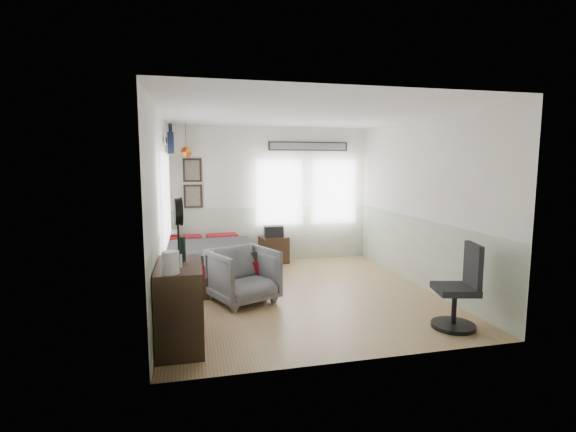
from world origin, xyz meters
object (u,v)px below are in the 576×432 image
Objects in this scene: dresser at (180,304)px; nightstand at (274,250)px; task_chair at (460,294)px; bed at (211,263)px; armchair at (243,275)px.

dresser reaches higher than nightstand.
dresser is 3.27m from task_chair.
bed is 3.94m from task_chair.
bed is 1.66m from nightstand.
task_chair is at bearing -76.25° from nightstand.
task_chair is at bearing -5.35° from dresser.
dresser is 1.91× the size of nightstand.
armchair is at bearing -76.00° from bed.
dresser is at bearing -124.77° from nightstand.
armchair is 1.62× the size of nightstand.
armchair is 0.82× the size of task_chair.
task_chair is (2.82, -2.74, 0.11)m from bed.
armchair reaches higher than bed.
armchair reaches higher than nightstand.
dresser reaches higher than bed.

